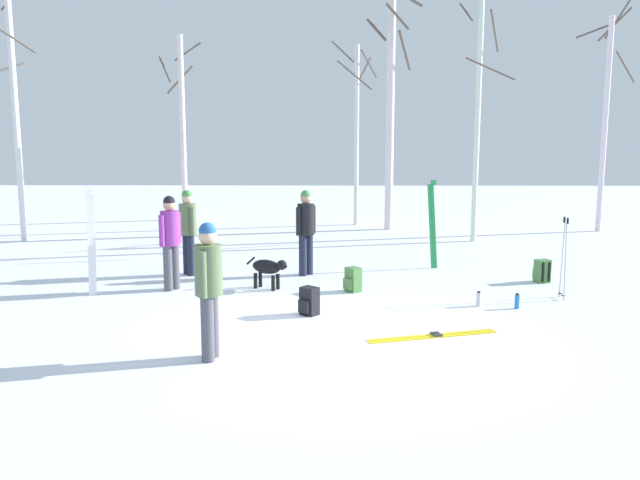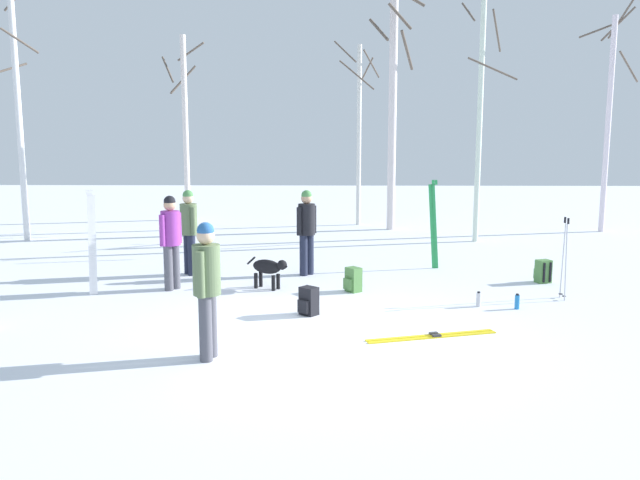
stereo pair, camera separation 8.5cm
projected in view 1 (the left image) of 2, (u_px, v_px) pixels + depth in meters
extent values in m
plane|color=white|center=(322.00, 337.00, 8.87)|extent=(60.00, 60.00, 0.00)
cylinder|color=#1E2338|center=(191.00, 255.00, 12.86)|extent=(0.16, 0.16, 0.82)
cylinder|color=#1E2338|center=(187.00, 254.00, 13.00)|extent=(0.16, 0.16, 0.82)
cylinder|color=#566B47|center=(188.00, 219.00, 12.82)|extent=(0.34, 0.34, 0.62)
sphere|color=beige|center=(187.00, 198.00, 12.75)|extent=(0.22, 0.22, 0.22)
sphere|color=#4C8C4C|center=(187.00, 195.00, 12.74)|extent=(0.21, 0.21, 0.21)
cylinder|color=#566B47|center=(192.00, 221.00, 12.66)|extent=(0.10, 0.10, 0.56)
cylinder|color=#566B47|center=(183.00, 219.00, 12.99)|extent=(0.10, 0.10, 0.56)
cylinder|color=#4C4C56|center=(208.00, 329.00, 7.85)|extent=(0.16, 0.16, 0.82)
cylinder|color=#4C4C56|center=(212.00, 325.00, 8.02)|extent=(0.16, 0.16, 0.82)
cylinder|color=#566B47|center=(208.00, 270.00, 7.83)|extent=(0.34, 0.34, 0.62)
sphere|color=beige|center=(207.00, 236.00, 7.76)|extent=(0.22, 0.22, 0.22)
sphere|color=#265999|center=(207.00, 231.00, 7.75)|extent=(0.21, 0.21, 0.21)
cylinder|color=#566B47|center=(203.00, 275.00, 7.62)|extent=(0.10, 0.10, 0.56)
cylinder|color=#566B47|center=(214.00, 268.00, 8.03)|extent=(0.10, 0.10, 0.56)
cylinder|color=#1E2338|center=(303.00, 255.00, 12.85)|extent=(0.16, 0.16, 0.82)
cylinder|color=#1E2338|center=(309.00, 254.00, 12.98)|extent=(0.16, 0.16, 0.82)
cylinder|color=black|center=(306.00, 219.00, 12.81)|extent=(0.34, 0.34, 0.62)
sphere|color=tan|center=(306.00, 198.00, 12.74)|extent=(0.22, 0.22, 0.22)
sphere|color=#4C8C4C|center=(306.00, 195.00, 12.74)|extent=(0.21, 0.21, 0.21)
cylinder|color=black|center=(298.00, 221.00, 12.66)|extent=(0.10, 0.10, 0.56)
cylinder|color=black|center=(313.00, 219.00, 12.96)|extent=(0.10, 0.10, 0.56)
cylinder|color=#4C4C56|center=(168.00, 268.00, 11.55)|extent=(0.16, 0.16, 0.82)
cylinder|color=#4C4C56|center=(175.00, 267.00, 11.71)|extent=(0.16, 0.16, 0.82)
cylinder|color=purple|center=(170.00, 228.00, 11.52)|extent=(0.34, 0.34, 0.62)
sphere|color=tan|center=(169.00, 205.00, 11.46)|extent=(0.22, 0.22, 0.22)
sphere|color=black|center=(169.00, 202.00, 11.45)|extent=(0.21, 0.21, 0.21)
cylinder|color=purple|center=(162.00, 231.00, 11.34)|extent=(0.10, 0.10, 0.56)
cylinder|color=purple|center=(178.00, 228.00, 11.70)|extent=(0.10, 0.10, 0.56)
ellipsoid|color=black|center=(266.00, 267.00, 11.71)|extent=(0.63, 0.49, 0.26)
sphere|color=black|center=(282.00, 265.00, 11.53)|extent=(0.18, 0.18, 0.18)
ellipsoid|color=black|center=(285.00, 266.00, 11.51)|extent=(0.12, 0.10, 0.06)
cylinder|color=black|center=(251.00, 261.00, 11.87)|extent=(0.18, 0.13, 0.17)
cylinder|color=black|center=(278.00, 282.00, 11.72)|extent=(0.07, 0.07, 0.28)
cylinder|color=black|center=(273.00, 283.00, 11.59)|extent=(0.07, 0.07, 0.28)
cylinder|color=black|center=(260.00, 279.00, 11.91)|extent=(0.07, 0.07, 0.28)
cylinder|color=black|center=(256.00, 281.00, 11.78)|extent=(0.07, 0.07, 0.28)
cube|color=white|center=(90.00, 246.00, 11.14)|extent=(0.11, 0.06, 1.76)
cube|color=white|center=(87.00, 193.00, 11.00)|extent=(0.06, 0.04, 0.10)
cube|color=white|center=(93.00, 246.00, 11.16)|extent=(0.11, 0.06, 1.76)
cube|color=white|center=(91.00, 193.00, 11.02)|extent=(0.06, 0.04, 0.10)
cube|color=green|center=(434.00, 226.00, 13.54)|extent=(0.19, 0.03, 1.79)
cube|color=green|center=(435.00, 182.00, 13.40)|extent=(0.06, 0.02, 0.10)
cube|color=green|center=(431.00, 226.00, 13.54)|extent=(0.19, 0.03, 1.79)
cube|color=green|center=(432.00, 182.00, 13.40)|extent=(0.06, 0.02, 0.10)
cube|color=yellow|center=(434.00, 337.00, 8.85)|extent=(1.84, 0.60, 0.02)
cube|color=#333338|center=(438.00, 335.00, 8.86)|extent=(0.13, 0.09, 0.03)
cube|color=yellow|center=(431.00, 335.00, 8.95)|extent=(1.84, 0.60, 0.02)
cube|color=#333338|center=(435.00, 333.00, 8.96)|extent=(0.13, 0.09, 0.03)
cylinder|color=#B2B2BC|center=(562.00, 260.00, 11.01)|extent=(0.02, 0.10, 1.31)
cylinder|color=black|center=(564.00, 220.00, 10.90)|extent=(0.04, 0.04, 0.10)
cylinder|color=black|center=(560.00, 294.00, 11.10)|extent=(0.07, 0.07, 0.01)
cylinder|color=#B2B2BC|center=(565.00, 262.00, 10.86)|extent=(0.02, 0.10, 1.31)
cylinder|color=black|center=(568.00, 221.00, 10.75)|extent=(0.04, 0.04, 0.10)
cylinder|color=black|center=(563.00, 296.00, 10.95)|extent=(0.07, 0.07, 0.01)
cube|color=#4C7F3F|center=(542.00, 271.00, 12.27)|extent=(0.31, 0.28, 0.44)
cube|color=#4C7F3F|center=(538.00, 273.00, 12.40)|extent=(0.20, 0.12, 0.20)
cube|color=black|center=(549.00, 272.00, 12.19)|extent=(0.04, 0.04, 0.37)
cube|color=black|center=(543.00, 272.00, 12.14)|extent=(0.04, 0.04, 0.37)
cube|color=black|center=(310.00, 301.00, 9.99)|extent=(0.33, 0.32, 0.44)
cube|color=black|center=(304.00, 307.00, 9.90)|extent=(0.19, 0.17, 0.20)
cube|color=black|center=(311.00, 299.00, 10.12)|extent=(0.04, 0.04, 0.37)
cube|color=black|center=(318.00, 300.00, 10.03)|extent=(0.04, 0.04, 0.37)
cube|color=#4C7F3F|center=(353.00, 279.00, 11.52)|extent=(0.32, 0.33, 0.44)
cube|color=#4C7F3F|center=(348.00, 284.00, 11.45)|extent=(0.17, 0.19, 0.20)
cube|color=black|center=(356.00, 278.00, 11.65)|extent=(0.04, 0.04, 0.37)
cube|color=black|center=(361.00, 279.00, 11.53)|extent=(0.04, 0.04, 0.37)
cylinder|color=#1E72BF|center=(517.00, 302.00, 10.36)|extent=(0.08, 0.08, 0.23)
cylinder|color=black|center=(517.00, 294.00, 10.34)|extent=(0.05, 0.05, 0.02)
cylinder|color=silver|center=(479.00, 299.00, 10.51)|extent=(0.07, 0.07, 0.23)
cylinder|color=black|center=(479.00, 292.00, 10.49)|extent=(0.05, 0.05, 0.02)
cylinder|color=silver|center=(15.00, 104.00, 16.80)|extent=(0.16, 0.16, 7.27)
cylinder|color=brown|center=(5.00, 69.00, 17.00)|extent=(0.74, 0.80, 0.43)
cylinder|color=brown|center=(17.00, 40.00, 16.25)|extent=(0.69, 0.70, 0.57)
cylinder|color=silver|center=(183.00, 129.00, 21.48)|extent=(0.19, 0.19, 6.12)
cylinder|color=brown|center=(188.00, 51.00, 21.55)|extent=(1.00, 0.38, 0.60)
cylinder|color=brown|center=(180.00, 80.00, 21.60)|extent=(0.81, 0.34, 0.88)
cylinder|color=brown|center=(180.00, 80.00, 21.63)|extent=(0.87, 0.33, 0.98)
cylinder|color=brown|center=(165.00, 69.00, 20.92)|extent=(0.63, 0.99, 0.94)
cylinder|color=silver|center=(357.00, 136.00, 20.27)|extent=(0.14, 0.14, 5.62)
cylinder|color=brown|center=(369.00, 64.00, 19.67)|extent=(0.57, 0.77, 0.78)
cylinder|color=brown|center=(363.00, 72.00, 20.16)|extent=(0.48, 0.47, 0.85)
cylinder|color=brown|center=(343.00, 52.00, 19.57)|extent=(0.69, 0.96, 0.77)
cylinder|color=brown|center=(354.00, 75.00, 19.47)|extent=(1.08, 0.26, 0.91)
cylinder|color=silver|center=(390.00, 112.00, 19.08)|extent=(0.24, 0.24, 7.02)
cylinder|color=brown|center=(405.00, 50.00, 18.61)|extent=(0.50, 0.84, 1.04)
cylinder|color=brown|center=(377.00, 30.00, 18.51)|extent=(0.55, 0.99, 0.78)
cylinder|color=brown|center=(398.00, 16.00, 18.34)|extent=(0.76, 0.38, 0.71)
cylinder|color=silver|center=(478.00, 114.00, 16.79)|extent=(0.14, 0.14, 6.75)
cylinder|color=brown|center=(491.00, 69.00, 15.99)|extent=(1.32, 0.33, 0.54)
cylinder|color=brown|center=(495.00, 31.00, 16.29)|extent=(0.43, 0.68, 0.96)
cylinder|color=brown|center=(466.00, 12.00, 16.33)|extent=(0.21, 0.85, 0.61)
cylinder|color=silver|center=(605.00, 126.00, 18.73)|extent=(0.16, 0.16, 6.21)
cylinder|color=brown|center=(626.00, 67.00, 18.07)|extent=(0.86, 0.67, 0.81)
cylinder|color=brown|center=(621.00, 15.00, 18.49)|extent=(0.59, 0.76, 1.27)
cylinder|color=brown|center=(615.00, 25.00, 18.63)|extent=(0.78, 0.55, 0.91)
cylinder|color=brown|center=(597.00, 30.00, 18.94)|extent=(1.33, 0.33, 0.55)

